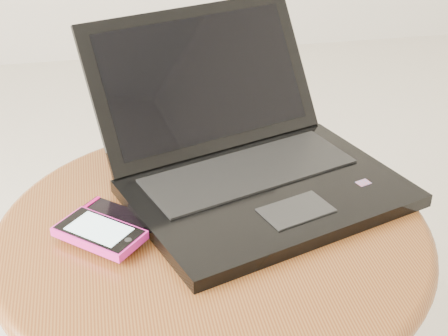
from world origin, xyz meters
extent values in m
cylinder|color=#5C2D12|center=(-0.09, -0.01, 0.47)|extent=(0.58, 0.58, 0.03)
torus|color=#5C2D12|center=(-0.09, -0.01, 0.47)|extent=(0.61, 0.61, 0.03)
cube|color=black|center=(0.00, 0.04, 0.49)|extent=(0.45, 0.38, 0.02)
cube|color=black|center=(-0.01, 0.09, 0.51)|extent=(0.34, 0.22, 0.00)
cube|color=black|center=(0.03, -0.03, 0.51)|extent=(0.11, 0.09, 0.00)
cube|color=red|center=(0.15, 0.02, 0.51)|extent=(0.02, 0.02, 0.00)
cube|color=black|center=(-0.06, 0.22, 0.61)|extent=(0.40, 0.24, 0.21)
cube|color=black|center=(-0.06, 0.22, 0.61)|extent=(0.35, 0.21, 0.17)
cube|color=black|center=(-0.22, 0.02, 0.49)|extent=(0.12, 0.11, 0.01)
cube|color=#AF0959|center=(-0.26, 0.05, 0.49)|extent=(0.04, 0.05, 0.00)
cube|color=#D02093|center=(-0.24, -0.02, 0.50)|extent=(0.13, 0.12, 0.01)
cube|color=black|center=(-0.24, -0.02, 0.51)|extent=(0.12, 0.12, 0.00)
cube|color=#ACCFD8|center=(-0.24, -0.02, 0.51)|extent=(0.09, 0.09, 0.00)
cylinder|color=black|center=(-0.21, -0.06, 0.51)|extent=(0.01, 0.01, 0.00)
camera|label=1|loc=(-0.22, -0.76, 1.01)|focal=52.89mm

